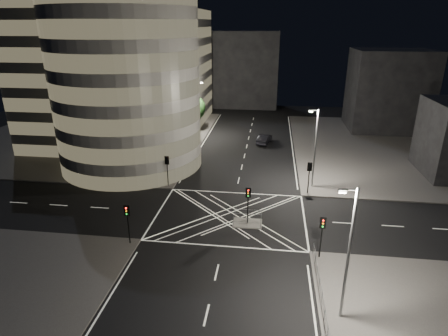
# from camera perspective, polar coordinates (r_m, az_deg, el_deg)

# --- Properties ---
(ground) EXTENTS (120.00, 120.00, 0.00)m
(ground) POSITION_cam_1_polar(r_m,az_deg,el_deg) (41.17, 0.94, -7.31)
(ground) COLOR black
(ground) RESTS_ON ground
(sidewalk_far_left) EXTENTS (42.00, 42.00, 0.15)m
(sidewalk_far_left) POSITION_cam_1_polar(r_m,az_deg,el_deg) (73.73, -19.56, 4.55)
(sidewalk_far_left) COLOR #4A4846
(sidewalk_far_left) RESTS_ON ground
(sidewalk_far_right) EXTENTS (42.00, 42.00, 0.15)m
(sidewalk_far_right) POSITION_cam_1_polar(r_m,az_deg,el_deg) (70.51, 27.86, 2.56)
(sidewalk_far_right) COLOR #4A4846
(sidewalk_far_right) RESTS_ON ground
(central_island) EXTENTS (3.00, 2.00, 0.15)m
(central_island) POSITION_cam_1_polar(r_m,az_deg,el_deg) (39.68, 3.60, -8.41)
(central_island) COLOR slate
(central_island) RESTS_ON ground
(office_tower_curved) EXTENTS (30.00, 29.00, 27.20)m
(office_tower_curved) POSITION_cam_1_polar(r_m,az_deg,el_deg) (60.44, -17.31, 13.63)
(office_tower_curved) COLOR gray
(office_tower_curved) RESTS_ON sidewalk_far_left
(office_block_rear) EXTENTS (24.00, 16.00, 22.00)m
(office_block_rear) POSITION_cam_1_polar(r_m,az_deg,el_deg) (82.62, -11.36, 14.89)
(office_block_rear) COLOR gray
(office_block_rear) RESTS_ON sidewalk_far_left
(building_right_far) EXTENTS (14.00, 12.00, 15.00)m
(building_right_far) POSITION_cam_1_polar(r_m,az_deg,el_deg) (79.99, 23.73, 10.82)
(building_right_far) COLOR black
(building_right_far) RESTS_ON sidewalk_far_right
(building_far_end) EXTENTS (18.00, 8.00, 18.00)m
(building_far_end) POSITION_cam_1_polar(r_m,az_deg,el_deg) (94.90, 2.62, 14.72)
(building_far_end) COLOR black
(building_far_end) RESTS_ON ground
(tree_a) EXTENTS (4.81, 4.81, 7.47)m
(tree_a) POSITION_cam_1_polar(r_m,az_deg,el_deg) (49.50, -10.00, 3.47)
(tree_a) COLOR black
(tree_a) RESTS_ON sidewalk_far_left
(tree_b) EXTENTS (5.26, 5.26, 8.33)m
(tree_b) POSITION_cam_1_polar(r_m,az_deg,el_deg) (54.85, -8.23, 5.97)
(tree_b) COLOR black
(tree_b) RESTS_ON sidewalk_far_left
(tree_c) EXTENTS (4.82, 4.82, 7.14)m
(tree_c) POSITION_cam_1_polar(r_m,az_deg,el_deg) (60.69, -6.70, 6.60)
(tree_c) COLOR black
(tree_c) RESTS_ON sidewalk_far_left
(tree_d) EXTENTS (4.49, 4.49, 7.13)m
(tree_d) POSITION_cam_1_polar(r_m,az_deg,el_deg) (66.32, -5.47, 8.05)
(tree_d) COLOR black
(tree_d) RESTS_ON sidewalk_far_left
(tree_e) EXTENTS (3.92, 3.92, 6.80)m
(tree_e) POSITION_cam_1_polar(r_m,az_deg,el_deg) (72.04, -4.42, 9.13)
(tree_e) COLOR black
(tree_e) RESTS_ON sidewalk_far_left
(traffic_signal_fl) EXTENTS (0.55, 0.22, 4.00)m
(traffic_signal_fl) POSITION_cam_1_polar(r_m,az_deg,el_deg) (47.67, -8.66, 0.39)
(traffic_signal_fl) COLOR black
(traffic_signal_fl) RESTS_ON sidewalk_far_left
(traffic_signal_nl) EXTENTS (0.55, 0.22, 4.00)m
(traffic_signal_nl) POSITION_cam_1_polar(r_m,az_deg,el_deg) (35.97, -14.50, -7.26)
(traffic_signal_nl) COLOR black
(traffic_signal_nl) RESTS_ON sidewalk_near_left
(traffic_signal_fr) EXTENTS (0.55, 0.22, 4.00)m
(traffic_signal_fr) POSITION_cam_1_polar(r_m,az_deg,el_deg) (46.16, 12.86, -0.62)
(traffic_signal_fr) COLOR black
(traffic_signal_fr) RESTS_ON sidewalk_far_right
(traffic_signal_nr) EXTENTS (0.55, 0.22, 4.00)m
(traffic_signal_nr) POSITION_cam_1_polar(r_m,az_deg,el_deg) (33.95, 14.72, -9.10)
(traffic_signal_nr) COLOR black
(traffic_signal_nr) RESTS_ON sidewalk_near_right
(traffic_signal_island) EXTENTS (0.55, 0.22, 4.00)m
(traffic_signal_island) POSITION_cam_1_polar(r_m,az_deg,el_deg) (38.36, 3.69, -4.71)
(traffic_signal_island) COLOR black
(traffic_signal_island) RESTS_ON central_island
(street_lamp_left_near) EXTENTS (1.25, 0.25, 10.00)m
(street_lamp_left_near) POSITION_cam_1_polar(r_m,az_deg,el_deg) (51.76, -7.96, 5.17)
(street_lamp_left_near) COLOR slate
(street_lamp_left_near) RESTS_ON sidewalk_far_left
(street_lamp_left_far) EXTENTS (1.25, 0.25, 10.00)m
(street_lamp_left_far) POSITION_cam_1_polar(r_m,az_deg,el_deg) (68.78, -4.07, 9.30)
(street_lamp_left_far) COLOR slate
(street_lamp_left_far) RESTS_ON sidewalk_far_left
(street_lamp_right_far) EXTENTS (1.25, 0.25, 10.00)m
(street_lamp_right_far) POSITION_cam_1_polar(r_m,az_deg,el_deg) (47.43, 13.67, 3.28)
(street_lamp_right_far) COLOR slate
(street_lamp_right_far) RESTS_ON sidewalk_far_right
(street_lamp_right_near) EXTENTS (1.25, 0.25, 10.00)m
(street_lamp_right_near) POSITION_cam_1_polar(r_m,az_deg,el_deg) (26.65, 18.38, -11.97)
(street_lamp_right_near) COLOR slate
(street_lamp_right_near) RESTS_ON sidewalk_near_right
(railing_near_right) EXTENTS (0.06, 11.70, 1.10)m
(railing_near_right) POSITION_cam_1_polar(r_m,az_deg,el_deg) (30.72, 14.51, -17.67)
(railing_near_right) COLOR slate
(railing_near_right) RESTS_ON sidewalk_near_right
(railing_island_south) EXTENTS (2.80, 0.06, 1.10)m
(railing_island_south) POSITION_cam_1_polar(r_m,az_deg,el_deg) (38.59, 3.52, -8.25)
(railing_island_south) COLOR slate
(railing_island_south) RESTS_ON central_island
(railing_island_north) EXTENTS (2.80, 0.06, 1.10)m
(railing_island_north) POSITION_cam_1_polar(r_m,az_deg,el_deg) (40.16, 3.71, -7.00)
(railing_island_north) COLOR slate
(railing_island_north) RESTS_ON central_island
(sedan) EXTENTS (2.77, 5.26, 1.65)m
(sedan) POSITION_cam_1_polar(r_m,az_deg,el_deg) (65.75, 6.15, 4.43)
(sedan) COLOR black
(sedan) RESTS_ON ground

